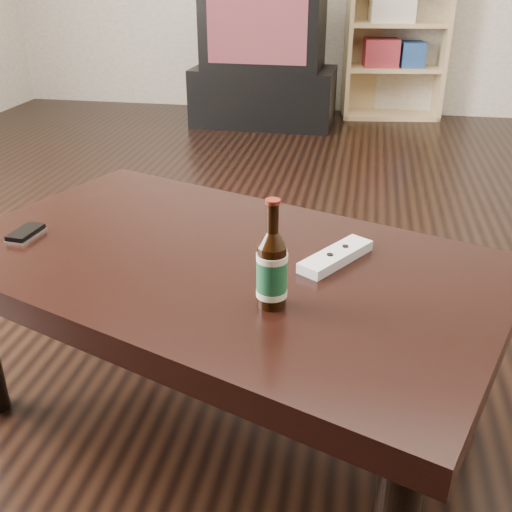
% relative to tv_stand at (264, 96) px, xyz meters
% --- Properties ---
extents(floor, '(5.00, 6.00, 0.01)m').
position_rel_tv_stand_xyz_m(floor, '(0.45, -2.49, -0.20)').
color(floor, black).
rests_on(floor, ground).
extents(tv_stand, '(0.98, 0.51, 0.39)m').
position_rel_tv_stand_xyz_m(tv_stand, '(0.00, 0.00, 0.00)').
color(tv_stand, black).
rests_on(tv_stand, floor).
extents(tv, '(0.79, 0.51, 0.59)m').
position_rel_tv_stand_xyz_m(tv, '(-0.00, -0.00, 0.49)').
color(tv, black).
rests_on(tv, tv_stand).
extents(bookshelf, '(0.73, 0.41, 1.29)m').
position_rel_tv_stand_xyz_m(bookshelf, '(0.87, 0.41, 0.48)').
color(bookshelf, tan).
rests_on(bookshelf, floor).
extents(coffee_table, '(1.40, 1.10, 0.46)m').
position_rel_tv_stand_xyz_m(coffee_table, '(0.41, -3.02, 0.20)').
color(coffee_table, black).
rests_on(coffee_table, floor).
extents(beer_bottle, '(0.08, 0.08, 0.21)m').
position_rel_tv_stand_xyz_m(beer_bottle, '(0.56, -3.21, 0.34)').
color(beer_bottle, black).
rests_on(beer_bottle, coffee_table).
extents(phone, '(0.06, 0.10, 0.02)m').
position_rel_tv_stand_xyz_m(phone, '(-0.06, -3.00, 0.27)').
color(phone, silver).
rests_on(phone, coffee_table).
extents(remote, '(0.16, 0.20, 0.03)m').
position_rel_tv_stand_xyz_m(remote, '(0.67, -3.00, 0.28)').
color(remote, '#BDBDBF').
rests_on(remote, coffee_table).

